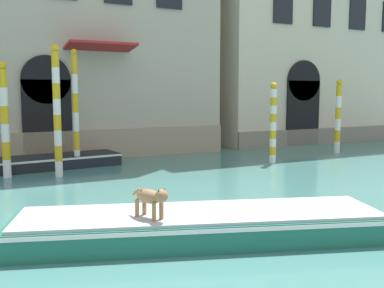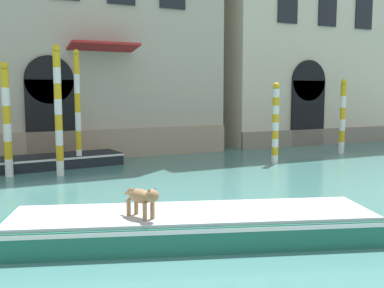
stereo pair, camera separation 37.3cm
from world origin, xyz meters
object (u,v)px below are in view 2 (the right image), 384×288
object	(u,v)px
boat_foreground	(193,225)
mooring_pole_4	(343,116)
dog_on_deck	(143,197)
boat_moored_near_palazzo	(40,162)
mooring_pole_3	(275,123)
mooring_pole_1	(7,119)
mooring_pole_2	(78,109)
mooring_pole_0	(58,110)

from	to	relation	value
boat_foreground	mooring_pole_4	distance (m)	14.86
boat_foreground	dog_on_deck	bearing A→B (deg)	-160.39
boat_moored_near_palazzo	mooring_pole_4	xyz separation A→B (m)	(13.87, -1.62, 1.56)
mooring_pole_3	mooring_pole_4	distance (m)	4.94
mooring_pole_1	mooring_pole_3	distance (m)	10.37
mooring_pole_4	dog_on_deck	bearing A→B (deg)	-146.85
boat_moored_near_palazzo	mooring_pole_2	size ratio (longest dim) A/B	1.42
boat_foreground	mooring_pole_3	xyz separation A→B (m)	(7.27, 7.36, 1.39)
mooring_pole_1	mooring_pole_3	size ratio (longest dim) A/B	1.19
dog_on_deck	mooring_pole_3	distance (m)	11.16
mooring_pole_3	boat_moored_near_palazzo	bearing A→B (deg)	162.78
mooring_pole_0	mooring_pole_1	xyz separation A→B (m)	(-1.66, 0.60, -0.30)
dog_on_deck	boat_foreground	bearing A→B (deg)	70.00
dog_on_deck	boat_moored_near_palazzo	bearing A→B (deg)	163.06
mooring_pole_1	mooring_pole_2	distance (m)	2.72
mooring_pole_0	mooring_pole_2	distance (m)	1.63
boat_foreground	mooring_pole_0	world-z (taller)	mooring_pole_0
mooring_pole_0	mooring_pole_2	world-z (taller)	mooring_pole_0
dog_on_deck	mooring_pole_2	distance (m)	9.78
mooring_pole_0	mooring_pole_4	xyz separation A→B (m)	(13.38, 0.24, -0.52)
mooring_pole_0	mooring_pole_1	world-z (taller)	mooring_pole_0
boat_foreground	mooring_pole_2	distance (m)	9.86
dog_on_deck	mooring_pole_0	size ratio (longest dim) A/B	0.19
mooring_pole_4	mooring_pole_0	bearing A→B (deg)	-178.95
boat_foreground	mooring_pole_3	world-z (taller)	mooring_pole_3
boat_foreground	mooring_pole_1	size ratio (longest dim) A/B	1.91
dog_on_deck	mooring_pole_1	world-z (taller)	mooring_pole_1
mooring_pole_2	mooring_pole_3	xyz separation A→B (m)	(7.65, -2.29, -0.61)
mooring_pole_3	mooring_pole_4	size ratio (longest dim) A/B	0.94
mooring_pole_0	mooring_pole_3	xyz separation A→B (m)	(8.59, -0.96, -0.63)
mooring_pole_0	dog_on_deck	bearing A→B (deg)	-88.30
boat_foreground	mooring_pole_0	size ratio (longest dim) A/B	1.66
mooring_pole_1	mooring_pole_3	bearing A→B (deg)	-8.62
mooring_pole_1	boat_foreground	bearing A→B (deg)	-71.47
mooring_pole_1	mooring_pole_4	size ratio (longest dim) A/B	1.12
mooring_pole_2	mooring_pole_3	bearing A→B (deg)	-16.68
mooring_pole_0	mooring_pole_3	world-z (taller)	mooring_pole_0
boat_moored_near_palazzo	mooring_pole_0	bearing A→B (deg)	-81.32
boat_moored_near_palazzo	mooring_pole_0	distance (m)	2.83
mooring_pole_0	mooring_pole_4	bearing A→B (deg)	1.05
boat_moored_near_palazzo	mooring_pole_3	bearing A→B (deg)	-23.35
boat_foreground	mooring_pole_1	xyz separation A→B (m)	(-2.99, 8.91, 1.72)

